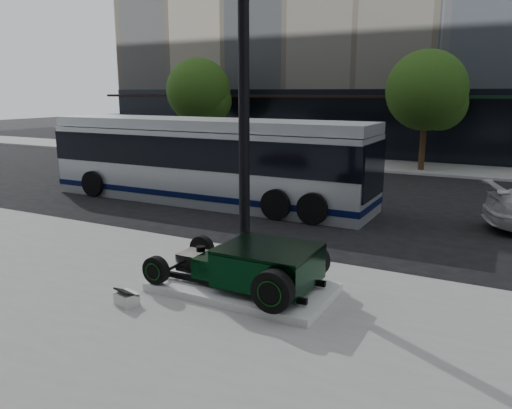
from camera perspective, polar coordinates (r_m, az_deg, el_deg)
The scene contains 8 objects.
ground at distance 13.78m, azimuth 4.74°, elevation -3.50°, with size 120.00×120.00×0.00m, color black.
sidewalk_far at distance 26.96m, azimuth 16.56°, elevation 4.15°, with size 70.00×4.00×0.12m, color gray.
street_trees at distance 25.58m, azimuth 19.24°, elevation 11.88°, with size 29.80×3.80×5.70m.
display_plinth at distance 9.68m, azimuth -1.52°, elevation -9.41°, with size 3.40×1.80×0.15m, color silver.
hot_rod at distance 9.35m, azimuth 0.25°, elevation -6.92°, with size 3.22×2.00×0.81m.
info_plaque at distance 9.37m, azimuth -14.57°, elevation -10.28°, with size 0.46×0.39×0.31m.
lamppost at distance 10.85m, azimuth -1.40°, elevation 12.51°, with size 0.44×0.44×7.96m.
transit_bus at distance 17.85m, azimuth -5.72°, elevation 5.09°, with size 12.12×2.88×2.92m.
Camera 1 is at (5.14, -12.19, 3.85)m, focal length 35.00 mm.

